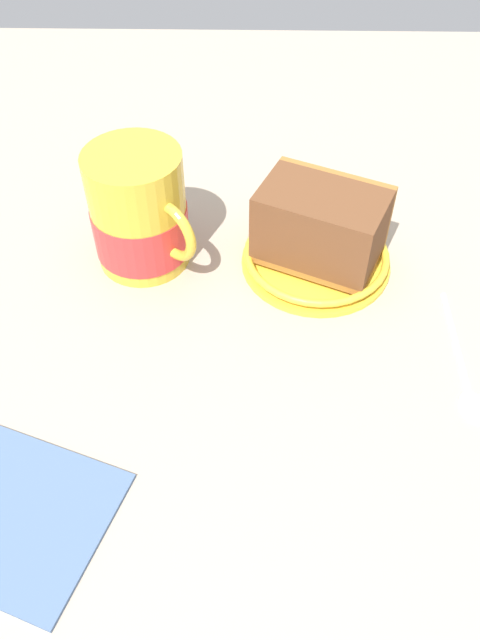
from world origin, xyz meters
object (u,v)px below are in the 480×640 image
cake_slice (321,225)px  folded_napkin (4,510)px  small_plate (316,258)px  tea_mug (140,215)px  teaspoon (467,379)px

cake_slice → folded_napkin: cake_slice is taller
small_plate → cake_slice: bearing=155.8°
tea_mug → teaspoon: size_ratio=0.79×
folded_napkin → tea_mug: bearing=165.7°
cake_slice → teaspoon: size_ratio=0.91×
cake_slice → tea_mug: tea_mug is taller
folded_napkin → teaspoon: bearing=108.9°
teaspoon → folded_napkin: (11.00, -32.05, -0.05)cm
teaspoon → small_plate: bearing=-140.5°
small_plate → folded_napkin: small_plate is taller
small_plate → tea_mug: tea_mug is taller
cake_slice → folded_napkin: (24.09, -21.57, -3.93)cm
cake_slice → teaspoon: bearing=38.7°
tea_mug → cake_slice: bearing=88.5°
teaspoon → cake_slice: bearing=-141.3°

